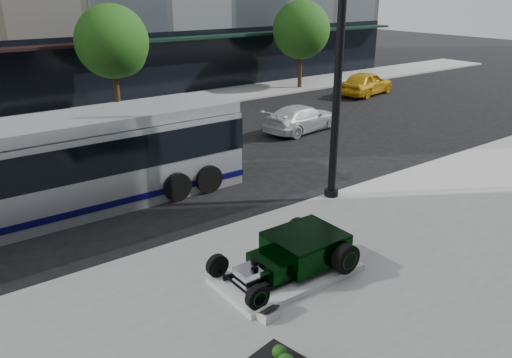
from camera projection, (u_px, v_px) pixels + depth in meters
ground at (238, 193)px, 16.93m from camera, size 120.00×120.00×0.00m
sidewalk_far at (95, 113)px, 27.44m from camera, size 70.00×4.00×0.12m
street_trees at (114, 44)px, 26.05m from camera, size 29.80×3.80×5.70m
display_plinth at (287, 273)px, 11.82m from camera, size 3.40×1.80×0.15m
hot_rod at (298, 250)px, 11.83m from camera, size 3.22×2.00×0.81m
info_plaque at (268, 314)px, 10.27m from camera, size 0.43×0.34×0.31m
lamppost at (338, 78)px, 15.06m from camera, size 0.46×0.46×8.33m
transit_bus at (54, 167)px, 14.96m from camera, size 12.12×2.88×2.92m
white_sedan at (302, 118)px, 24.11m from camera, size 4.54×2.34×1.26m
yellow_taxi at (366, 83)px, 32.25m from camera, size 4.73×2.69×1.52m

